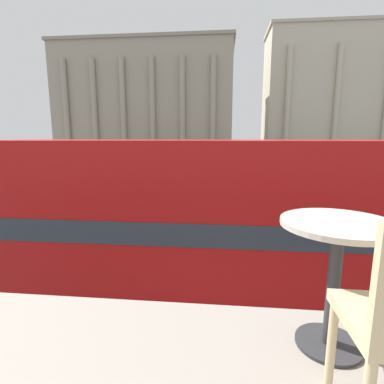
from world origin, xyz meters
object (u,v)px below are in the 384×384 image
object	(u,v)px
pedestrian_blue	(267,166)
pedestrian_white	(154,165)
pedestrian_red	(288,203)
plaza_building_left	(149,105)
traffic_light_mid	(214,167)
double_decker_bus	(225,227)
traffic_light_near	(377,177)
cafe_dining_table	(336,256)
plaza_building_right	(350,96)

from	to	relation	value
pedestrian_blue	pedestrian_white	size ratio (longest dim) A/B	1.02
pedestrian_red	plaza_building_left	bearing A→B (deg)	-54.07
traffic_light_mid	pedestrian_white	bearing A→B (deg)	115.50
double_decker_bus	plaza_building_left	xyz separation A→B (m)	(-14.03, 50.12, 7.76)
traffic_light_near	traffic_light_mid	bearing A→B (deg)	139.87
cafe_dining_table	traffic_light_near	bearing A→B (deg)	63.23
pedestrian_white	plaza_building_right	bearing A→B (deg)	45.03
pedestrian_red	traffic_light_mid	bearing A→B (deg)	-27.29
plaza_building_left	pedestrian_white	xyz separation A→B (m)	(5.76, -21.42, -9.14)
pedestrian_white	traffic_light_near	bearing A→B (deg)	-50.50
plaza_building_left	traffic_light_near	xyz separation A→B (m)	(20.43, -43.35, -7.47)
cafe_dining_table	plaza_building_left	xyz separation A→B (m)	(-14.57, 54.98, 6.43)
plaza_building_right	pedestrian_red	distance (m)	50.56
traffic_light_near	traffic_light_mid	size ratio (longest dim) A/B	1.12
cafe_dining_table	pedestrian_red	xyz separation A→B (m)	(2.80, 14.20, -2.80)
cafe_dining_table	plaza_building_right	distance (m)	64.09
plaza_building_right	pedestrian_blue	distance (m)	33.22
plaza_building_right	pedestrian_blue	size ratio (longest dim) A/B	17.82
traffic_light_near	pedestrian_blue	world-z (taller)	traffic_light_near
pedestrian_red	pedestrian_blue	bearing A→B (deg)	-81.96
traffic_light_mid	pedestrian_red	distance (m)	5.43
cafe_dining_table	pedestrian_white	world-z (taller)	cafe_dining_table
plaza_building_right	traffic_light_mid	world-z (taller)	plaza_building_right
double_decker_bus	traffic_light_near	world-z (taller)	double_decker_bus
double_decker_bus	traffic_light_mid	size ratio (longest dim) A/B	2.82
traffic_light_near	double_decker_bus	bearing A→B (deg)	-133.44
pedestrian_red	cafe_dining_table	bearing A→B (deg)	91.69
cafe_dining_table	pedestrian_blue	xyz separation A→B (m)	(4.46, 33.82, -2.70)
pedestrian_red	pedestrian_white	size ratio (longest dim) A/B	0.92
double_decker_bus	pedestrian_red	world-z (taller)	double_decker_bus
double_decker_bus	pedestrian_red	bearing A→B (deg)	68.92
double_decker_bus	pedestrian_blue	distance (m)	29.42
double_decker_bus	plaza_building_right	bearing A→B (deg)	65.52
double_decker_bus	pedestrian_white	world-z (taller)	double_decker_bus
cafe_dining_table	double_decker_bus	bearing A→B (deg)	96.38
traffic_light_mid	pedestrian_blue	xyz separation A→B (m)	(5.64, 16.25, -1.40)
plaza_building_right	pedestrian_white	xyz separation A→B (m)	(-31.52, -25.82, -10.87)
pedestrian_red	pedestrian_white	distance (m)	22.57
pedestrian_white	double_decker_bus	bearing A→B (deg)	-68.21
traffic_light_mid	traffic_light_near	bearing A→B (deg)	-40.13
pedestrian_red	pedestrian_white	world-z (taller)	pedestrian_white
plaza_building_left	traffic_light_near	distance (m)	48.51
plaza_building_left	plaza_building_right	world-z (taller)	plaza_building_right
double_decker_bus	pedestrian_red	xyz separation A→B (m)	(3.35, 9.34, -1.46)
traffic_light_near	cafe_dining_table	bearing A→B (deg)	-116.77
traffic_light_near	pedestrian_blue	size ratio (longest dim) A/B	2.34
cafe_dining_table	traffic_light_near	xyz separation A→B (m)	(5.86, 11.62, -1.04)
plaza_building_right	plaza_building_left	bearing A→B (deg)	-173.28
plaza_building_left	traffic_light_mid	world-z (taller)	plaza_building_left
plaza_building_right	pedestrian_blue	world-z (taller)	plaza_building_right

